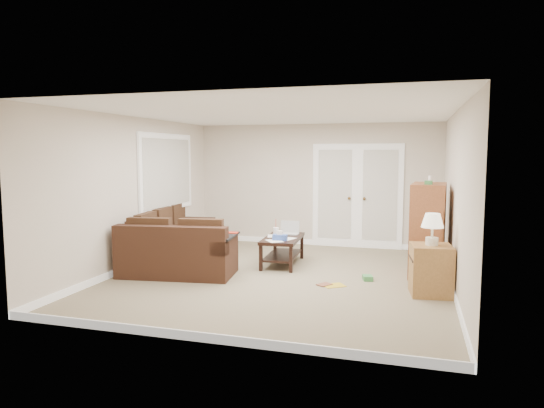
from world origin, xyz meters
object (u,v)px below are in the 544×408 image
(sectional_sofa, at_px, (176,247))
(side_cabinet, at_px, (431,266))
(coffee_table, at_px, (283,249))
(tv_armoire, at_px, (428,229))

(sectional_sofa, relative_size, side_cabinet, 2.49)
(sectional_sofa, distance_m, coffee_table, 1.82)
(coffee_table, xyz_separation_m, tv_armoire, (2.35, -0.09, 0.47))
(tv_armoire, bearing_deg, sectional_sofa, -168.36)
(sectional_sofa, distance_m, side_cabinet, 4.15)
(coffee_table, distance_m, side_cabinet, 2.66)
(sectional_sofa, xyz_separation_m, tv_armoire, (4.08, 0.50, 0.41))
(tv_armoire, relative_size, side_cabinet, 1.40)
(sectional_sofa, relative_size, tv_armoire, 1.78)
(sectional_sofa, xyz_separation_m, side_cabinet, (4.10, -0.60, 0.08))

